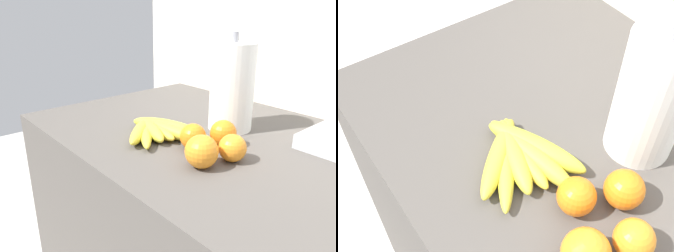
# 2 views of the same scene
# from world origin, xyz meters

# --- Properties ---
(banana_bunch) EXTENTS (0.22, 0.22, 0.04)m
(banana_bunch) POSITION_xyz_m (-0.33, -0.14, 0.89)
(banana_bunch) COLOR gold
(banana_bunch) RESTS_ON counter
(orange_front) EXTENTS (0.08, 0.08, 0.08)m
(orange_front) POSITION_xyz_m (-0.11, -0.18, 0.91)
(orange_front) COLOR orange
(orange_front) RESTS_ON counter
(orange_back_right) EXTENTS (0.07, 0.07, 0.07)m
(orange_back_right) POSITION_xyz_m (-0.20, -0.12, 0.90)
(orange_back_right) COLOR orange
(orange_back_right) RESTS_ON counter
(orange_far_right) EXTENTS (0.07, 0.07, 0.07)m
(orange_far_right) POSITION_xyz_m (-0.09, -0.10, 0.90)
(orange_far_right) COLOR orange
(orange_far_right) RESTS_ON counter
(orange_back_left) EXTENTS (0.07, 0.07, 0.07)m
(orange_back_left) POSITION_xyz_m (-0.16, -0.05, 0.90)
(orange_back_left) COLOR orange
(orange_back_left) RESTS_ON counter
(paper_towel_roll) EXTENTS (0.13, 0.13, 0.28)m
(paper_towel_roll) POSITION_xyz_m (-0.24, 0.07, 0.99)
(paper_towel_roll) COLOR white
(paper_towel_roll) RESTS_ON counter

